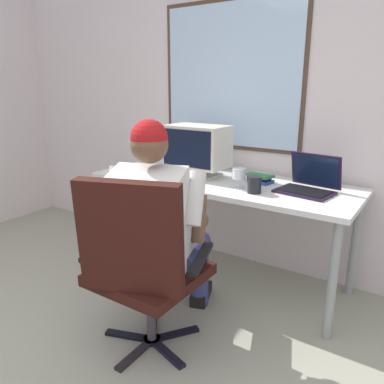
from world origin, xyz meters
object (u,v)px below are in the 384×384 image
Objects in this scene: desk at (221,190)px; crt_monitor at (197,147)px; wine_glass at (239,175)px; cd_case at (149,174)px; laptop at (309,182)px; coffee_mug at (254,185)px; person_seated at (159,226)px; desk_speaker at (174,156)px; book_stack at (260,178)px; office_chair at (141,261)px.

crt_monitor is at bearing 178.65° from desk.
cd_case is (-0.74, -0.02, -0.09)m from wine_glass.
crt_monitor is 1.21× the size of laptop.
person_seated is at bearing -118.85° from coffee_mug.
coffee_mug is at bearing -19.27° from wine_glass.
desk_speaker reaches higher than coffee_mug.
laptop is at bearing 39.88° from coffee_mug.
laptop is at bearing -5.80° from book_stack.
wine_glass is 0.70× the size of desk_speaker.
crt_monitor reaches higher than cd_case.
desk is 14.14× the size of wine_glass.
book_stack is (0.23, 0.82, 0.14)m from person_seated.
crt_monitor is 0.59m from coffee_mug.
cd_case is at bearing -156.12° from crt_monitor.
desk is at bearing 14.80° from cd_case.
laptop reaches higher than desk_speaker.
coffee_mug is (0.13, -0.05, -0.04)m from wine_glass.
laptop is 2.77× the size of wine_glass.
coffee_mug is at bearing -73.37° from book_stack.
desk is 0.29m from book_stack.
person_seated is (-0.08, 0.25, 0.09)m from office_chair.
crt_monitor is 4.24× the size of coffee_mug.
cd_case is at bearing -178.79° from wine_glass.
person_seated is 6.25× the size of book_stack.
desk is at bearing -160.48° from book_stack.
crt_monitor is 0.42m from cd_case.
book_stack is at bearing -3.53° from desk_speaker.
office_chair reaches higher than desk.
person_seated is 6.51× the size of desk_speaker.
person_seated is 0.66m from wine_glass.
desk is at bearing -14.93° from desk_speaker.
book_stack is at bearing 16.34° from cd_case.
office_chair is 2.25× the size of crt_monitor.
wine_glass is at bearing -20.22° from desk_speaker.
office_chair is 0.80× the size of person_seated.
coffee_mug is (0.33, -0.17, 0.12)m from desk.
person_seated is 3.38× the size of laptop.
office_chair is at bearing -115.97° from laptop.
person_seated is 0.86m from book_stack.
coffee_mug is (0.23, 0.81, 0.25)m from office_chair.
crt_monitor is at bearing 162.12° from wine_glass.
person_seated is 0.84m from crt_monitor.
office_chair is at bearing -72.94° from person_seated.
wine_glass is (0.20, -0.13, 0.16)m from desk.
cd_case is at bearing -94.71° from desk_speaker.
coffee_mug is at bearing -1.98° from cd_case.
book_stack is at bearing 81.79° from office_chair.
book_stack is (0.05, 0.22, -0.06)m from wine_glass.
crt_monitor is at bearing 107.28° from person_seated.
person_seated reaches higher than wine_glass.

